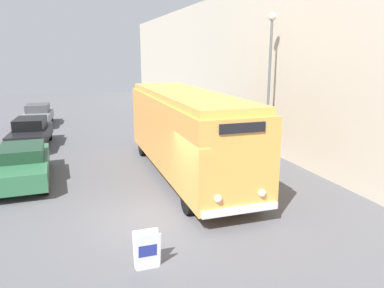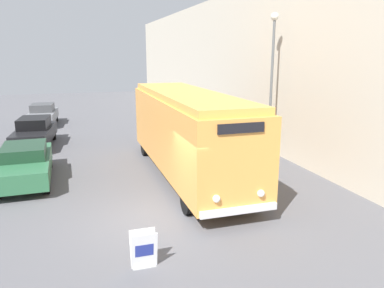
% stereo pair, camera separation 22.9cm
% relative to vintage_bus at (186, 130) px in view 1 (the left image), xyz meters
% --- Properties ---
extents(ground_plane, '(80.00, 80.00, 0.00)m').
position_rel_vintage_bus_xyz_m(ground_plane, '(-2.17, -3.89, -1.93)').
color(ground_plane, '#56565B').
extents(building_wall_right, '(0.30, 60.00, 8.59)m').
position_rel_vintage_bus_xyz_m(building_wall_right, '(5.38, 6.11, 2.37)').
color(building_wall_right, beige).
rests_on(building_wall_right, ground_plane).
extents(vintage_bus, '(2.52, 10.31, 3.47)m').
position_rel_vintage_bus_xyz_m(vintage_bus, '(0.00, 0.00, 0.00)').
color(vintage_bus, black).
rests_on(vintage_bus, ground_plane).
extents(sign_board, '(0.62, 0.35, 0.92)m').
position_rel_vintage_bus_xyz_m(sign_board, '(-2.98, -6.29, -1.49)').
color(sign_board, gray).
rests_on(sign_board, ground_plane).
extents(streetlamp, '(0.36, 0.36, 6.74)m').
position_rel_vintage_bus_xyz_m(streetlamp, '(4.52, 1.39, 2.41)').
color(streetlamp, '#595E60').
rests_on(streetlamp, ground_plane).
extents(parked_car_near, '(1.98, 4.81, 1.46)m').
position_rel_vintage_bus_xyz_m(parked_car_near, '(-6.33, 1.23, -1.18)').
color(parked_car_near, black).
rests_on(parked_car_near, ground_plane).
extents(parked_car_mid, '(2.14, 4.67, 1.58)m').
position_rel_vintage_bus_xyz_m(parked_car_mid, '(-6.47, 7.28, -1.12)').
color(parked_car_mid, black).
rests_on(parked_car_mid, ground_plane).
extents(parked_car_far, '(1.96, 4.14, 1.49)m').
position_rel_vintage_bus_xyz_m(parked_car_far, '(-6.49, 13.86, -1.16)').
color(parked_car_far, black).
rests_on(parked_car_far, ground_plane).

